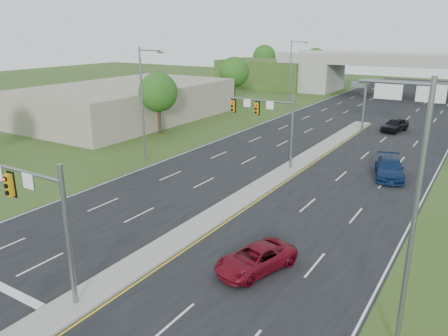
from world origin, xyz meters
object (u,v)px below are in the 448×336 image
signal_mast_near (32,204)px  car_far_c (395,125)px  signal_mast_far (270,117)px  overpass (407,78)px  sign_gantry (412,93)px  car_far_a (255,259)px  car_far_b (389,168)px

signal_mast_near → car_far_c: 47.65m
signal_mast_near → signal_mast_far: bearing=90.0°
signal_mast_near → overpass: bearing=88.4°
signal_mast_far → sign_gantry: signal_mast_far is taller
signal_mast_near → car_far_a: bearing=42.8°
signal_mast_far → car_far_b: bearing=13.2°
car_far_b → car_far_c: size_ratio=1.14×
sign_gantry → car_far_a: bearing=-91.5°
sign_gantry → overpass: (-6.68, 35.08, -1.69)m
signal_mast_near → sign_gantry: signal_mast_near is taller
signal_mast_far → sign_gantry: (8.95, 19.99, 0.51)m
car_far_b → car_far_c: 19.78m
sign_gantry → car_far_c: sign_gantry is taller
signal_mast_far → car_far_c: 23.40m
sign_gantry → car_far_b: (1.67, -17.50, -4.40)m
overpass → car_far_c: bearing=-81.7°
signal_mast_near → sign_gantry: size_ratio=0.60×
signal_mast_near → car_far_a: 11.60m
sign_gantry → car_far_c: size_ratio=2.34×
signal_mast_near → signal_mast_far: (0.00, 25.00, 0.00)m
signal_mast_far → car_far_c: signal_mast_far is taller
car_far_b → signal_mast_near: bearing=-126.6°
signal_mast_near → overpass: 80.11m
sign_gantry → car_far_b: bearing=-84.6°
car_far_a → signal_mast_far: bearing=132.5°
overpass → car_far_a: (5.72, -72.69, -2.86)m
car_far_a → car_far_c: 39.58m
car_far_b → car_far_c: car_far_c is taller
signal_mast_far → sign_gantry: size_ratio=0.60×
overpass → car_far_b: (8.35, -52.58, -2.71)m
car_far_b → signal_mast_far: bearing=177.7°
car_far_c → signal_mast_near: bearing=-86.0°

